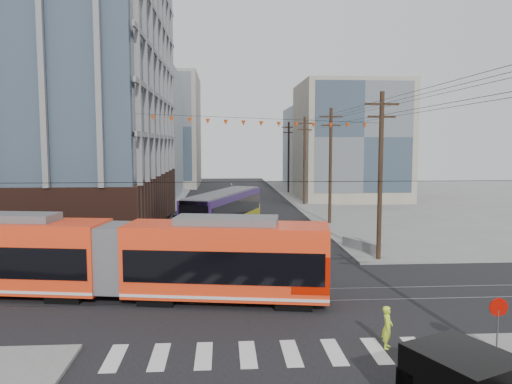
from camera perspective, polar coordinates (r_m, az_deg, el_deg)
ground at (r=22.00m, az=0.80°, el=-14.90°), size 160.00×160.00×0.00m
bg_bldg_nw_near at (r=74.16m, az=-15.86°, el=6.35°), size 18.00×16.00×18.00m
bg_bldg_ne_near at (r=70.79m, az=10.68°, el=5.70°), size 14.00×14.00×16.00m
bg_bldg_nw_far at (r=93.39m, az=-11.50°, el=6.85°), size 16.00×18.00×20.00m
bg_bldg_ne_far at (r=90.70m, az=8.73°, el=5.05°), size 16.00×16.00×14.00m
utility_pole_far at (r=77.25m, az=3.74°, el=3.91°), size 0.30×0.30×11.00m
streetcar at (r=25.87m, az=-15.70°, el=-7.32°), size 21.10×6.23×4.03m
city_bus at (r=43.28m, az=-3.71°, el=-2.26°), size 7.13×12.97×3.63m
parked_car_silver at (r=34.98m, az=-10.97°, el=-6.11°), size 2.87×4.35×1.36m
parked_car_white at (r=40.91m, az=-8.38°, el=-4.29°), size 2.98×5.39×1.48m
parked_car_grey at (r=46.82m, az=-8.95°, el=-3.13°), size 2.75×5.09×1.36m
pedestrian at (r=20.03m, az=14.78°, el=-14.71°), size 0.60×0.70×1.62m
stop_sign at (r=19.81m, az=25.86°, el=-14.36°), size 0.70×0.70×2.24m
jersey_barrier at (r=36.40m, az=12.22°, el=-6.10°), size 2.56×4.15×0.83m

